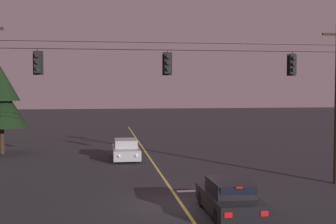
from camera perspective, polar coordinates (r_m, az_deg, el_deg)
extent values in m
plane|color=#28282B|center=(19.92, 1.75, -11.44)|extent=(180.00, 180.00, 0.00)
cube|color=#D1C64C|center=(28.78, -1.44, -6.92)|extent=(0.14, 60.00, 0.01)
cube|color=silver|center=(22.73, 5.40, -9.62)|extent=(3.40, 0.36, 0.01)
cylinder|color=black|center=(22.48, 0.37, 7.67)|extent=(17.37, 0.03, 0.03)
cylinder|color=black|center=(22.51, 0.37, 8.56)|extent=(17.37, 0.02, 0.02)
cylinder|color=black|center=(22.41, -15.85, 7.34)|extent=(0.04, 0.04, 0.18)
cube|color=black|center=(22.37, -15.83, 5.89)|extent=(0.32, 0.26, 0.96)
cube|color=black|center=(22.52, -15.78, 5.87)|extent=(0.48, 0.03, 1.12)
sphere|color=#380A0A|center=(22.23, -15.90, 6.65)|extent=(0.17, 0.17, 0.17)
cylinder|color=black|center=(22.20, -15.91, 6.76)|extent=(0.20, 0.10, 0.20)
sphere|color=#3D280A|center=(22.22, -15.88, 5.91)|extent=(0.17, 0.17, 0.17)
cylinder|color=black|center=(22.18, -15.90, 6.02)|extent=(0.20, 0.10, 0.20)
sphere|color=#1ED83F|center=(22.20, -15.87, 5.16)|extent=(0.17, 0.17, 0.17)
cylinder|color=black|center=(22.16, -15.89, 5.28)|extent=(0.20, 0.10, 0.20)
cylinder|color=black|center=(22.45, -0.04, 7.45)|extent=(0.04, 0.04, 0.18)
cube|color=black|center=(22.41, -0.04, 6.00)|extent=(0.32, 0.26, 0.96)
cube|color=black|center=(22.55, -0.09, 5.98)|extent=(0.48, 0.03, 1.12)
sphere|color=#380A0A|center=(22.27, 0.02, 6.76)|extent=(0.17, 0.17, 0.17)
cylinder|color=black|center=(22.23, 0.03, 6.87)|extent=(0.20, 0.10, 0.20)
sphere|color=#3D280A|center=(22.25, 0.02, 6.02)|extent=(0.17, 0.17, 0.17)
cylinder|color=black|center=(22.21, 0.03, 6.13)|extent=(0.20, 0.10, 0.20)
sphere|color=#1ED83F|center=(22.24, 0.02, 5.28)|extent=(0.17, 0.17, 0.17)
cylinder|color=black|center=(22.20, 0.03, 5.39)|extent=(0.20, 0.10, 0.20)
cylinder|color=black|center=(24.19, 15.18, 7.03)|extent=(0.04, 0.04, 0.18)
cube|color=black|center=(24.15, 15.16, 5.68)|extent=(0.32, 0.26, 0.96)
cube|color=black|center=(24.29, 15.03, 5.66)|extent=(0.48, 0.03, 1.12)
sphere|color=#380A0A|center=(24.02, 15.33, 6.38)|extent=(0.17, 0.17, 0.17)
cylinder|color=black|center=(23.99, 15.37, 6.48)|extent=(0.20, 0.10, 0.20)
sphere|color=#3D280A|center=(24.01, 15.32, 5.69)|extent=(0.17, 0.17, 0.17)
cylinder|color=black|center=(23.97, 15.36, 5.80)|extent=(0.20, 0.10, 0.20)
sphere|color=#1ED83F|center=(23.99, 15.31, 5.01)|extent=(0.17, 0.17, 0.17)
cylinder|color=black|center=(23.96, 15.35, 5.11)|extent=(0.20, 0.10, 0.20)
cube|color=black|center=(18.52, 7.59, -10.96)|extent=(1.80, 4.30, 0.68)
cube|color=black|center=(18.27, 7.71, -9.19)|extent=(1.51, 2.15, 0.54)
cube|color=black|center=(19.16, 6.93, -8.62)|extent=(1.40, 0.21, 0.48)
cube|color=black|center=(17.28, 8.69, -9.92)|extent=(1.37, 0.18, 0.46)
cylinder|color=black|center=(19.63, 4.24, -10.70)|extent=(0.22, 0.64, 0.64)
cylinder|color=black|center=(20.03, 8.75, -10.45)|extent=(0.22, 0.64, 0.64)
cylinder|color=black|center=(17.13, 6.22, -12.77)|extent=(0.22, 0.64, 0.64)
cylinder|color=black|center=(17.58, 11.34, -12.40)|extent=(0.22, 0.64, 0.64)
cube|color=red|center=(16.31, 7.47, -12.54)|extent=(0.28, 0.03, 0.18)
cube|color=red|center=(16.70, 11.86, -12.21)|extent=(0.28, 0.03, 0.18)
cube|color=red|center=(17.13, 8.80, -9.24)|extent=(0.24, 0.04, 0.06)
cube|color=#A5A5AD|center=(32.17, -5.24, -4.97)|extent=(1.80, 4.30, 0.68)
cube|color=#A5A5AD|center=(32.21, -5.26, -3.86)|extent=(1.51, 2.15, 0.54)
cube|color=black|center=(31.28, -5.17, -4.07)|extent=(1.40, 0.21, 0.48)
cube|color=black|center=(33.26, -5.36, -3.64)|extent=(1.37, 0.18, 0.46)
cylinder|color=black|center=(30.93, -3.64, -5.63)|extent=(0.22, 0.64, 0.64)
cylinder|color=black|center=(30.84, -6.59, -5.67)|extent=(0.22, 0.64, 0.64)
cylinder|color=black|center=(33.56, -4.01, -4.95)|extent=(0.22, 0.64, 0.64)
cylinder|color=black|center=(33.48, -6.72, -4.98)|extent=(0.22, 0.64, 0.64)
sphere|color=white|center=(30.05, -3.96, -5.41)|extent=(0.20, 0.20, 0.20)
sphere|color=white|center=(29.99, -6.10, -5.44)|extent=(0.20, 0.20, 0.20)
cylinder|color=#332316|center=(36.82, -19.88, -3.10)|extent=(0.36, 0.36, 2.31)
cone|color=black|center=(36.65, -19.95, 0.71)|extent=(3.98, 3.98, 3.18)
cone|color=black|center=(36.63, -19.99, 3.35)|extent=(2.79, 2.79, 2.59)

